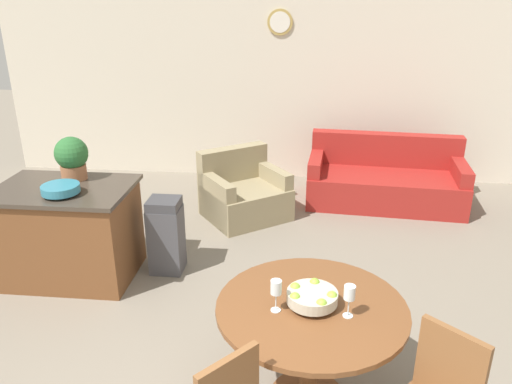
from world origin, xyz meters
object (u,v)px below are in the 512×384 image
(dining_table, at_px, (311,328))
(trash_bin, at_px, (166,236))
(fruit_bowl, at_px, (312,297))
(kitchen_island, at_px, (69,232))
(teal_bowl, at_px, (61,189))
(wine_glass_left, at_px, (276,289))
(couch, at_px, (385,181))
(wine_glass_right, at_px, (350,294))
(armchair, at_px, (244,195))
(potted_plant, at_px, (72,157))

(dining_table, bearing_deg, trash_bin, 131.10)
(fruit_bowl, bearing_deg, kitchen_island, 148.28)
(teal_bowl, relative_size, trash_bin, 0.44)
(wine_glass_left, height_order, trash_bin, wine_glass_left)
(fruit_bowl, distance_m, trash_bin, 2.20)
(wine_glass_left, xyz_separation_m, couch, (1.22, 3.72, -0.64))
(fruit_bowl, relative_size, couch, 0.16)
(kitchen_island, distance_m, couch, 3.99)
(couch, bearing_deg, wine_glass_right, -97.00)
(armchair, bearing_deg, wine_glass_left, -115.69)
(dining_table, xyz_separation_m, potted_plant, (-2.29, 1.66, 0.56))
(kitchen_island, relative_size, teal_bowl, 3.78)
(trash_bin, bearing_deg, teal_bowl, -155.50)
(fruit_bowl, relative_size, kitchen_island, 0.26)
(wine_glass_right, bearing_deg, dining_table, 157.92)
(couch, bearing_deg, potted_plant, -144.07)
(dining_table, height_order, trash_bin, dining_table)
(trash_bin, bearing_deg, potted_plant, 177.57)
(dining_table, xyz_separation_m, wine_glass_left, (-0.22, -0.08, 0.33))
(trash_bin, xyz_separation_m, armchair, (0.60, 1.38, -0.10))
(teal_bowl, xyz_separation_m, couch, (3.22, 2.40, -0.70))
(wine_glass_left, xyz_separation_m, wine_glass_right, (0.44, -0.01, 0.00))
(fruit_bowl, xyz_separation_m, wine_glass_left, (-0.22, -0.07, 0.09))
(fruit_bowl, relative_size, wine_glass_right, 1.50)
(potted_plant, height_order, armchair, potted_plant)
(potted_plant, bearing_deg, teal_bowl, -81.53)
(couch, bearing_deg, dining_table, -100.53)
(fruit_bowl, bearing_deg, wine_glass_left, -161.46)
(fruit_bowl, distance_m, couch, 3.82)
(dining_table, height_order, potted_plant, potted_plant)
(kitchen_island, relative_size, couch, 0.61)
(kitchen_island, xyz_separation_m, trash_bin, (0.90, 0.19, -0.09))
(trash_bin, distance_m, couch, 3.15)
(potted_plant, bearing_deg, trash_bin, -2.43)
(kitchen_island, bearing_deg, couch, 33.90)
(teal_bowl, distance_m, potted_plant, 0.45)
(couch, bearing_deg, kitchen_island, -141.41)
(dining_table, height_order, wine_glass_right, wine_glass_right)
(potted_plant, relative_size, trash_bin, 0.55)
(dining_table, relative_size, trash_bin, 1.59)
(wine_glass_left, height_order, armchair, wine_glass_left)
(trash_bin, bearing_deg, dining_table, -48.90)
(dining_table, height_order, kitchen_island, kitchen_island)
(dining_table, relative_size, couch, 0.59)
(fruit_bowl, bearing_deg, trash_bin, 131.07)
(wine_glass_right, height_order, couch, wine_glass_right)
(wine_glass_left, bearing_deg, fruit_bowl, 18.54)
(dining_table, bearing_deg, wine_glass_left, -161.44)
(wine_glass_right, xyz_separation_m, kitchen_island, (-2.53, 1.52, -0.46))
(trash_bin, bearing_deg, wine_glass_left, -54.96)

